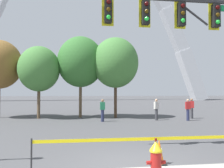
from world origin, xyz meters
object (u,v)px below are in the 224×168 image
object	(u,v)px
fire_hydrant	(156,160)
pedestrian_walking_right	(192,108)
traffic_cone_by_hydrant	(159,152)
pedestrian_near_trees	(156,109)
pedestrian_standing_center	(103,110)
pedestrian_walking_left	(188,109)
monument_arch	(86,18)
traffic_signal_gantry	(192,31)

from	to	relation	value
fire_hydrant	pedestrian_walking_right	world-z (taller)	pedestrian_walking_right
traffic_cone_by_hydrant	pedestrian_near_trees	size ratio (longest dim) A/B	0.46
pedestrian_standing_center	pedestrian_near_trees	distance (m)	4.08
pedestrian_walking_left	traffic_cone_by_hydrant	bearing A→B (deg)	-119.81
pedestrian_walking_right	pedestrian_walking_left	bearing A→B (deg)	-126.40
pedestrian_standing_center	pedestrian_near_trees	bearing A→B (deg)	4.04
pedestrian_walking_left	pedestrian_walking_right	xyz separation A→B (m)	(0.91, 1.24, 0.00)
monument_arch	pedestrian_near_trees	distance (m)	45.74
monument_arch	traffic_signal_gantry	bearing A→B (deg)	-86.88
fire_hydrant	pedestrian_near_trees	xyz separation A→B (m)	(3.89, 11.56, 0.35)
monument_arch	pedestrian_near_trees	size ratio (longest dim) A/B	39.37
traffic_cone_by_hydrant	pedestrian_walking_left	bearing A→B (deg)	60.19
pedestrian_near_trees	pedestrian_walking_left	bearing A→B (deg)	-14.02
traffic_cone_by_hydrant	monument_arch	world-z (taller)	monument_arch
pedestrian_walking_left	pedestrian_walking_right	distance (m)	1.54
fire_hydrant	pedestrian_walking_right	distance (m)	14.12
traffic_cone_by_hydrant	traffic_signal_gantry	world-z (taller)	traffic_signal_gantry
pedestrian_walking_left	pedestrian_standing_center	bearing A→B (deg)	177.56
fire_hydrant	traffic_cone_by_hydrant	world-z (taller)	fire_hydrant
monument_arch	pedestrian_standing_center	size ratio (longest dim) A/B	39.37
pedestrian_standing_center	pedestrian_near_trees	size ratio (longest dim) A/B	1.00
traffic_signal_gantry	pedestrian_walking_left	distance (m)	9.59
traffic_signal_gantry	pedestrian_walking_right	bearing A→B (deg)	63.72
pedestrian_standing_center	pedestrian_near_trees	world-z (taller)	same
fire_hydrant	pedestrian_walking_left	bearing A→B (deg)	60.91
traffic_cone_by_hydrant	traffic_signal_gantry	distance (m)	4.81
traffic_cone_by_hydrant	pedestrian_walking_right	size ratio (longest dim) A/B	0.46
pedestrian_walking_left	pedestrian_near_trees	distance (m)	2.29
traffic_cone_by_hydrant	pedestrian_standing_center	world-z (taller)	pedestrian_standing_center
fire_hydrant	traffic_cone_by_hydrant	size ratio (longest dim) A/B	1.36
monument_arch	pedestrian_walking_right	xyz separation A→B (m)	(7.32, -40.40, -19.68)
pedestrian_walking_right	fire_hydrant	bearing A→B (deg)	-119.88
pedestrian_standing_center	pedestrian_walking_left	bearing A→B (deg)	-2.44
pedestrian_walking_left	pedestrian_walking_right	size ratio (longest dim) A/B	1.00
pedestrian_standing_center	traffic_signal_gantry	bearing A→B (deg)	-72.74
traffic_signal_gantry	pedestrian_walking_right	size ratio (longest dim) A/B	4.92
traffic_signal_gantry	pedestrian_walking_right	world-z (taller)	traffic_signal_gantry
fire_hydrant	traffic_signal_gantry	distance (m)	5.46
traffic_cone_by_hydrant	monument_arch	distance (m)	55.26
monument_arch	pedestrian_near_trees	world-z (taller)	monument_arch
traffic_cone_by_hydrant	pedestrian_walking_right	world-z (taller)	pedestrian_walking_right
pedestrian_walking_left	fire_hydrant	bearing A→B (deg)	-119.09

